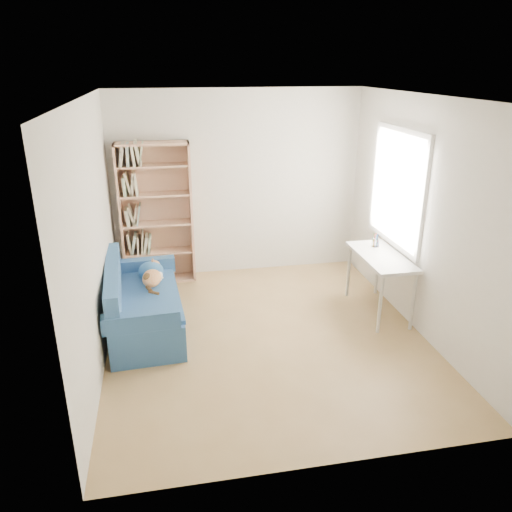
{
  "coord_description": "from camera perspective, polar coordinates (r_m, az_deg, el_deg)",
  "views": [
    {
      "loc": [
        -1.04,
        -4.85,
        2.9
      ],
      "look_at": [
        -0.05,
        0.34,
        0.85
      ],
      "focal_mm": 35.0,
      "sensor_mm": 36.0,
      "label": 1
    }
  ],
  "objects": [
    {
      "name": "ground",
      "position": [
        5.75,
        1.18,
        -9.12
      ],
      "size": [
        4.0,
        4.0,
        0.0
      ],
      "primitive_type": "plane",
      "color": "olive",
      "rests_on": "ground"
    },
    {
      "name": "room_shell",
      "position": [
        5.17,
        2.32,
        7.03
      ],
      "size": [
        3.54,
        4.04,
        2.62
      ],
      "color": "silver",
      "rests_on": "ground"
    },
    {
      "name": "sofa",
      "position": [
        5.91,
        -12.97,
        -5.43
      ],
      "size": [
        0.87,
        1.68,
        0.81
      ],
      "rotation": [
        0.0,
        0.0,
        0.06
      ],
      "color": "navy",
      "rests_on": "ground"
    },
    {
      "name": "bookshelf",
      "position": [
        6.98,
        -11.25,
        4.08
      ],
      "size": [
        0.97,
        0.3,
        1.94
      ],
      "color": "tan",
      "rests_on": "ground"
    },
    {
      "name": "desk",
      "position": [
        6.19,
        14.09,
        -0.65
      ],
      "size": [
        0.5,
        1.09,
        0.75
      ],
      "color": "silver",
      "rests_on": "ground"
    },
    {
      "name": "pen_cup",
      "position": [
        6.42,
        13.5,
        1.63
      ],
      "size": [
        0.09,
        0.09,
        0.17
      ],
      "color": "white",
      "rests_on": "desk"
    }
  ]
}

